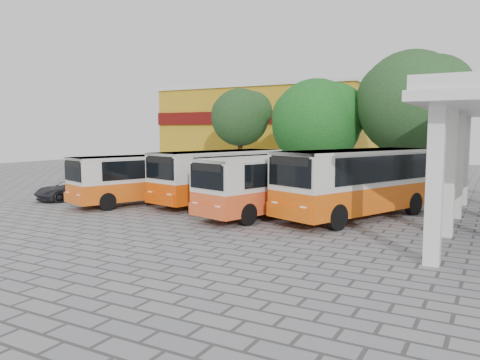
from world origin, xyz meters
The scene contains 10 objects.
ground centered at (0.00, 0.00, 0.00)m, with size 90.00×90.00×0.00m, color gray.
shophouse_block centered at (-11.00, 25.99, 4.16)m, with size 20.40×10.40×8.30m.
bus_far_left centered at (-7.59, 2.43, 1.52)m, with size 4.52×7.77×2.62m.
bus_centre_left centered at (-3.81, 4.54, 1.66)m, with size 4.27×8.39×2.87m.
bus_centre_right centered at (0.11, 2.63, 1.59)m, with size 4.39×8.09×2.75m.
bus_far_right centered at (3.92, 3.86, 1.79)m, with size 5.65×9.19×3.10m.
tree_left centered at (-8.52, 15.59, 5.19)m, with size 4.78×4.55×7.32m.
tree_middle centered at (-1.54, 13.75, 4.69)m, with size 6.37×6.07×7.52m.
tree_right centered at (4.62, 13.99, 5.86)m, with size 6.96×6.63×8.96m.
parked_car centered at (-12.12, 1.80, 0.57)m, with size 1.90×4.13×1.15m, color black.
Camera 1 is at (9.42, -16.98, 3.90)m, focal length 35.00 mm.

